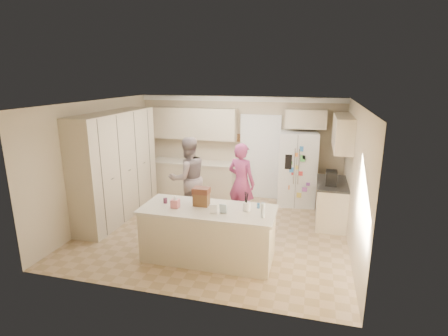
% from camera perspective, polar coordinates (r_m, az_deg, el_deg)
% --- Properties ---
extents(floor, '(5.20, 4.60, 0.02)m').
position_cam_1_polar(floor, '(7.32, -1.47, -10.21)').
color(floor, tan).
rests_on(floor, ground).
extents(ceiling, '(5.20, 4.60, 0.02)m').
position_cam_1_polar(ceiling, '(6.65, -1.62, 10.69)').
color(ceiling, white).
rests_on(ceiling, wall_back).
extents(wall_back, '(5.20, 0.02, 2.60)m').
position_cam_1_polar(wall_back, '(9.06, 2.52, 3.43)').
color(wall_back, '#C5B494').
rests_on(wall_back, ground).
extents(wall_front, '(5.20, 0.02, 2.60)m').
position_cam_1_polar(wall_front, '(4.81, -9.26, -7.23)').
color(wall_front, '#C5B494').
rests_on(wall_front, ground).
extents(wall_left, '(0.02, 4.60, 2.60)m').
position_cam_1_polar(wall_left, '(7.98, -19.86, 0.98)').
color(wall_left, '#C5B494').
rests_on(wall_left, ground).
extents(wall_right, '(0.02, 4.60, 2.60)m').
position_cam_1_polar(wall_right, '(6.66, 20.58, -1.73)').
color(wall_right, '#C5B494').
rests_on(wall_right, ground).
extents(crown_back, '(5.20, 0.08, 0.12)m').
position_cam_1_polar(crown_back, '(8.85, 2.54, 11.20)').
color(crown_back, white).
rests_on(crown_back, wall_back).
extents(pantry_bank, '(0.60, 2.60, 2.35)m').
position_cam_1_polar(pantry_bank, '(8.01, -17.15, 0.33)').
color(pantry_bank, beige).
rests_on(pantry_bank, floor).
extents(back_base_cab, '(2.20, 0.60, 0.88)m').
position_cam_1_polar(back_base_cab, '(9.28, -4.91, -1.81)').
color(back_base_cab, beige).
rests_on(back_base_cab, floor).
extents(back_countertop, '(2.24, 0.63, 0.04)m').
position_cam_1_polar(back_countertop, '(9.15, -4.99, 0.94)').
color(back_countertop, beige).
rests_on(back_countertop, back_base_cab).
extents(back_upper_cab, '(2.20, 0.35, 0.80)m').
position_cam_1_polar(back_upper_cab, '(9.09, -4.85, 7.27)').
color(back_upper_cab, beige).
rests_on(back_upper_cab, wall_back).
extents(doorway_opening, '(0.90, 0.06, 2.10)m').
position_cam_1_polar(doorway_opening, '(8.98, 5.89, 1.64)').
color(doorway_opening, black).
rests_on(doorway_opening, floor).
extents(doorway_casing, '(1.02, 0.03, 2.22)m').
position_cam_1_polar(doorway_casing, '(8.95, 5.86, 1.59)').
color(doorway_casing, white).
rests_on(doorway_casing, floor).
extents(wall_frame_upper, '(0.15, 0.02, 0.20)m').
position_cam_1_polar(wall_frame_upper, '(8.97, 2.61, 4.94)').
color(wall_frame_upper, brown).
rests_on(wall_frame_upper, wall_back).
extents(wall_frame_lower, '(0.15, 0.02, 0.20)m').
position_cam_1_polar(wall_frame_lower, '(9.02, 2.59, 3.25)').
color(wall_frame_lower, brown).
rests_on(wall_frame_lower, wall_back).
extents(refrigerator, '(0.97, 0.79, 1.80)m').
position_cam_1_polar(refrigerator, '(8.66, 11.83, -0.13)').
color(refrigerator, white).
rests_on(refrigerator, floor).
extents(fridge_seam, '(0.02, 0.02, 1.78)m').
position_cam_1_polar(fridge_seam, '(8.32, 11.69, -0.74)').
color(fridge_seam, gray).
rests_on(fridge_seam, refrigerator).
extents(fridge_dispenser, '(0.22, 0.03, 0.35)m').
position_cam_1_polar(fridge_dispenser, '(8.26, 10.26, 1.01)').
color(fridge_dispenser, black).
rests_on(fridge_dispenser, refrigerator).
extents(fridge_handle_l, '(0.02, 0.02, 0.85)m').
position_cam_1_polar(fridge_handle_l, '(8.27, 11.39, 0.26)').
color(fridge_handle_l, silver).
rests_on(fridge_handle_l, refrigerator).
extents(fridge_handle_r, '(0.02, 0.02, 0.85)m').
position_cam_1_polar(fridge_handle_r, '(8.26, 12.09, 0.21)').
color(fridge_handle_r, silver).
rests_on(fridge_handle_r, refrigerator).
extents(over_fridge_cab, '(0.95, 0.35, 0.45)m').
position_cam_1_polar(over_fridge_cab, '(8.56, 13.28, 7.80)').
color(over_fridge_cab, beige).
rests_on(over_fridge_cab, wall_back).
extents(right_base_cab, '(0.60, 1.20, 0.88)m').
position_cam_1_polar(right_base_cab, '(7.85, 17.07, -5.59)').
color(right_base_cab, beige).
rests_on(right_base_cab, floor).
extents(right_countertop, '(0.63, 1.24, 0.04)m').
position_cam_1_polar(right_countertop, '(7.70, 17.26, -2.37)').
color(right_countertop, '#2D2B28').
rests_on(right_countertop, right_base_cab).
extents(right_upper_cab, '(0.35, 1.50, 0.70)m').
position_cam_1_polar(right_upper_cab, '(7.68, 18.81, 5.51)').
color(right_upper_cab, beige).
rests_on(right_upper_cab, wall_right).
extents(coffee_maker, '(0.22, 0.28, 0.30)m').
position_cam_1_polar(coffee_maker, '(7.46, 17.11, -1.55)').
color(coffee_maker, black).
rests_on(coffee_maker, right_countertop).
extents(island_base, '(2.20, 0.90, 0.88)m').
position_cam_1_polar(island_base, '(6.13, -2.56, -10.81)').
color(island_base, beige).
rests_on(island_base, floor).
extents(island_top, '(2.28, 0.96, 0.05)m').
position_cam_1_polar(island_top, '(5.94, -2.61, -6.81)').
color(island_top, beige).
rests_on(island_top, island_base).
extents(utensil_crock, '(0.13, 0.13, 0.15)m').
position_cam_1_polar(utensil_crock, '(5.80, 3.70, -6.31)').
color(utensil_crock, white).
rests_on(utensil_crock, island_top).
extents(tissue_box, '(0.13, 0.13, 0.14)m').
position_cam_1_polar(tissue_box, '(6.00, -7.96, -5.76)').
color(tissue_box, '#DA7177').
rests_on(tissue_box, island_top).
extents(tissue_plume, '(0.08, 0.08, 0.08)m').
position_cam_1_polar(tissue_plume, '(5.96, -7.99, -4.77)').
color(tissue_plume, white).
rests_on(tissue_plume, tissue_box).
extents(dollhouse_body, '(0.26, 0.18, 0.22)m').
position_cam_1_polar(dollhouse_body, '(6.03, -3.71, -5.14)').
color(dollhouse_body, brown).
rests_on(dollhouse_body, island_top).
extents(dollhouse_roof, '(0.28, 0.20, 0.10)m').
position_cam_1_polar(dollhouse_roof, '(5.97, -3.74, -3.69)').
color(dollhouse_roof, '#592D1E').
rests_on(dollhouse_roof, dollhouse_body).
extents(jam_jar, '(0.07, 0.07, 0.09)m').
position_cam_1_polar(jam_jar, '(6.23, -9.56, -5.27)').
color(jam_jar, '#59263F').
rests_on(jam_jar, island_top).
extents(greeting_card_a, '(0.12, 0.06, 0.16)m').
position_cam_1_polar(greeting_card_a, '(5.69, -1.77, -6.69)').
color(greeting_card_a, white).
rests_on(greeting_card_a, island_top).
extents(greeting_card_b, '(0.12, 0.05, 0.16)m').
position_cam_1_polar(greeting_card_b, '(5.69, -0.17, -6.65)').
color(greeting_card_b, silver).
rests_on(greeting_card_b, island_top).
extents(water_bottle, '(0.07, 0.07, 0.24)m').
position_cam_1_polar(water_bottle, '(5.56, 6.37, -6.85)').
color(water_bottle, silver).
rests_on(water_bottle, island_top).
extents(shaker_salt, '(0.05, 0.05, 0.09)m').
position_cam_1_polar(shaker_salt, '(5.95, 5.63, -6.13)').
color(shaker_salt, '#32639A').
rests_on(shaker_salt, island_top).
extents(shaker_pepper, '(0.05, 0.05, 0.09)m').
position_cam_1_polar(shaker_pepper, '(5.94, 6.30, -6.19)').
color(shaker_pepper, '#32639A').
rests_on(shaker_pepper, island_top).
extents(teen_boy, '(1.12, 1.10, 1.82)m').
position_cam_1_polar(teen_boy, '(7.73, -5.87, -1.63)').
color(teen_boy, gray).
rests_on(teen_boy, floor).
extents(teen_girl, '(0.73, 0.60, 1.73)m').
position_cam_1_polar(teen_girl, '(7.52, 2.84, -2.39)').
color(teen_girl, '#B94575').
rests_on(teen_girl, floor).
extents(fridge_magnets, '(0.76, 0.02, 1.44)m').
position_cam_1_polar(fridge_magnets, '(8.31, 11.69, -0.76)').
color(fridge_magnets, tan).
rests_on(fridge_magnets, refrigerator).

